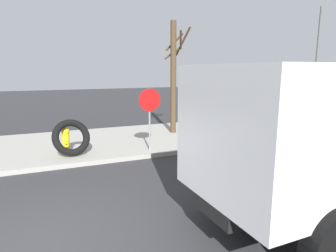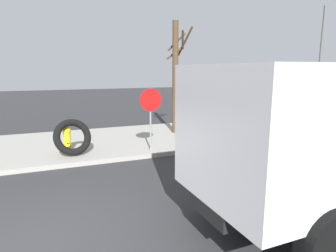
# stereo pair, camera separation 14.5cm
# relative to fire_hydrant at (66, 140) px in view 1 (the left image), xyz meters

# --- Properties ---
(ground_plane) EXTENTS (80.00, 80.00, 0.00)m
(ground_plane) POSITION_rel_fire_hydrant_xyz_m (-0.86, -5.14, -0.62)
(ground_plane) COLOR #2D2D30
(sidewalk_curb) EXTENTS (36.00, 5.00, 0.15)m
(sidewalk_curb) POSITION_rel_fire_hydrant_xyz_m (-0.86, 1.36, -0.55)
(sidewalk_curb) COLOR #99968E
(sidewalk_curb) RESTS_ON ground
(fire_hydrant) EXTENTS (0.27, 0.61, 0.89)m
(fire_hydrant) POSITION_rel_fire_hydrant_xyz_m (0.00, 0.00, 0.00)
(fire_hydrant) COLOR yellow
(fire_hydrant) RESTS_ON sidewalk_curb
(loose_tire) EXTENTS (1.32, 0.91, 1.20)m
(loose_tire) POSITION_rel_fire_hydrant_xyz_m (0.16, -0.31, 0.13)
(loose_tire) COLOR black
(loose_tire) RESTS_ON sidewalk_curb
(stop_sign) EXTENTS (0.76, 0.08, 2.14)m
(stop_sign) POSITION_rel_fire_hydrant_xyz_m (2.69, -0.76, 1.01)
(stop_sign) COLOR gray
(stop_sign) RESTS_ON sidewalk_curb
(bare_tree) EXTENTS (0.90, 1.09, 4.77)m
(bare_tree) POSITION_rel_fire_hydrant_xyz_m (4.66, 1.70, 2.06)
(bare_tree) COLOR #4C3823
(bare_tree) RESTS_ON sidewalk_curb
(street_light_pole) EXTENTS (0.12, 0.12, 5.43)m
(street_light_pole) POSITION_rel_fire_hydrant_xyz_m (10.73, -0.31, 2.24)
(street_light_pole) COLOR #595B5E
(street_light_pole) RESTS_ON sidewalk_curb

